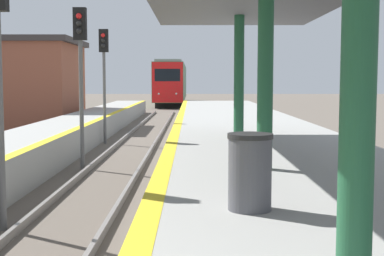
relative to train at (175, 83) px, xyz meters
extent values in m
cube|color=black|center=(0.00, 0.07, -1.98)|extent=(2.39, 20.34, 0.55)
cube|color=#477247|center=(0.00, 0.07, 0.12)|extent=(2.81, 22.60, 3.65)
cube|color=red|center=(0.00, -11.15, 0.12)|extent=(2.76, 0.16, 3.58)
cube|color=black|center=(0.00, -11.21, 0.76)|extent=(2.25, 0.06, 1.10)
cube|color=gray|center=(0.00, 0.07, 2.06)|extent=(2.39, 21.47, 0.24)
sphere|color=white|center=(-0.77, -11.21, -0.89)|extent=(0.18, 0.18, 0.18)
sphere|color=white|center=(0.77, -11.21, -0.89)|extent=(0.18, 0.18, 0.18)
cylinder|color=#595959|center=(-1.02, -49.57, -0.44)|extent=(0.12, 0.12, 3.65)
cylinder|color=#595959|center=(-0.96, -43.32, -0.44)|extent=(0.12, 0.12, 3.65)
cube|color=black|center=(-0.96, -43.32, 1.84)|extent=(0.36, 0.20, 0.90)
sphere|color=red|center=(-0.96, -43.45, 2.04)|extent=(0.16, 0.16, 0.16)
sphere|color=black|center=(-0.96, -43.45, 1.84)|extent=(0.16, 0.16, 0.16)
sphere|color=black|center=(-0.96, -43.45, 1.64)|extent=(0.16, 0.16, 0.16)
cylinder|color=#595959|center=(-1.33, -37.07, -0.44)|extent=(0.12, 0.12, 3.65)
cube|color=black|center=(-1.33, -37.07, 1.84)|extent=(0.36, 0.20, 0.90)
sphere|color=red|center=(-1.33, -37.20, 2.04)|extent=(0.16, 0.16, 0.16)
sphere|color=black|center=(-1.33, -37.20, 1.84)|extent=(0.16, 0.16, 0.16)
sphere|color=black|center=(-1.33, -37.20, 1.64)|extent=(0.16, 0.16, 0.16)
cylinder|color=#1E5133|center=(3.46, -54.25, 0.36)|extent=(0.28, 0.28, 3.35)
cylinder|color=#1E5133|center=(3.46, -48.96, 0.36)|extent=(0.28, 0.28, 3.35)
cylinder|color=#1E5133|center=(3.46, -43.67, 0.36)|extent=(0.28, 0.28, 3.35)
cylinder|color=#4C4C51|center=(2.87, -51.99, -0.87)|extent=(0.53, 0.53, 0.88)
cylinder|color=#262626|center=(2.87, -51.99, -0.41)|extent=(0.55, 0.55, 0.06)
camera|label=1|loc=(2.17, -58.40, 0.26)|focal=50.00mm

